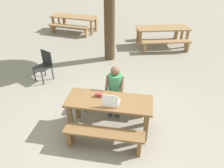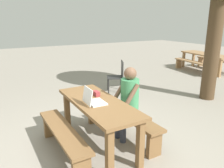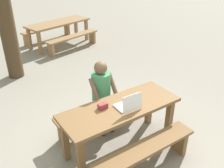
{
  "view_description": "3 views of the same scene",
  "coord_description": "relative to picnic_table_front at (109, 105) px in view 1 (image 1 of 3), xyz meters",
  "views": [
    {
      "loc": [
        0.66,
        -3.51,
        3.49
      ],
      "look_at": [
        0.02,
        0.25,
        1.03
      ],
      "focal_mm": 34.35,
      "sensor_mm": 36.0,
      "label": 1
    },
    {
      "loc": [
        2.95,
        -1.45,
        2.0
      ],
      "look_at": [
        0.02,
        0.25,
        1.03
      ],
      "focal_mm": 35.61,
      "sensor_mm": 36.0,
      "label": 2
    },
    {
      "loc": [
        -1.82,
        -2.44,
        2.77
      ],
      "look_at": [
        0.02,
        0.25,
        1.03
      ],
      "focal_mm": 39.9,
      "sensor_mm": 36.0,
      "label": 3
    }
  ],
  "objects": [
    {
      "name": "person_seated",
      "position": [
        0.03,
        0.55,
        0.1
      ],
      "size": [
        0.42,
        0.41,
        1.27
      ],
      "color": "#333847",
      "rests_on": "ground"
    },
    {
      "name": "bench_mid_north",
      "position": [
        1.1,
        5.79,
        -0.31
      ],
      "size": [
        1.9,
        0.74,
        0.44
      ],
      "rotation": [
        0.0,
        0.0,
        0.24
      ],
      "color": "#9E754C",
      "rests_on": "ground"
    },
    {
      "name": "bench_rear_north",
      "position": [
        -2.76,
        6.88,
        -0.31
      ],
      "size": [
        1.98,
        0.56,
        0.44
      ],
      "rotation": [
        0.0,
        0.0,
        -0.14
      ],
      "color": "#9E754C",
      "rests_on": "ground"
    },
    {
      "name": "bench_rear_south",
      "position": [
        -2.92,
        5.68,
        -0.31
      ],
      "size": [
        1.98,
        0.56,
        0.44
      ],
      "rotation": [
        0.0,
        0.0,
        -0.14
      ],
      "color": "#9E754C",
      "rests_on": "ground"
    },
    {
      "name": "bench_far",
      "position": [
        0.0,
        0.59,
        -0.31
      ],
      "size": [
        1.61,
        0.3,
        0.45
      ],
      "color": "brown",
      "rests_on": "ground"
    },
    {
      "name": "bench_near",
      "position": [
        0.0,
        -0.59,
        -0.31
      ],
      "size": [
        1.61,
        0.3,
        0.45
      ],
      "color": "brown",
      "rests_on": "ground"
    },
    {
      "name": "small_pouch",
      "position": [
        -0.24,
        0.1,
        0.17
      ],
      "size": [
        0.14,
        0.08,
        0.08
      ],
      "color": "#993338",
      "rests_on": "picnic_table_front"
    },
    {
      "name": "laptop",
      "position": [
        0.06,
        -0.11,
        0.2
      ],
      "size": [
        0.33,
        0.31,
        0.26
      ],
      "rotation": [
        0.0,
        0.0,
        3.1
      ],
      "color": "white",
      "rests_on": "picnic_table_front"
    },
    {
      "name": "picnic_table_mid",
      "position": [
        1.26,
        5.13,
        -0.0
      ],
      "size": [
        2.21,
        1.23,
        0.76
      ],
      "rotation": [
        0.0,
        0.0,
        0.24
      ],
      "color": "#9E754C",
      "rests_on": "ground"
    },
    {
      "name": "picnic_table_front",
      "position": [
        0.0,
        0.0,
        0.0
      ],
      "size": [
        1.81,
        0.68,
        0.78
      ],
      "color": "brown",
      "rests_on": "ground"
    },
    {
      "name": "plastic_chair",
      "position": [
        -2.31,
        1.79,
        -0.17
      ],
      "size": [
        0.59,
        0.59,
        0.9
      ],
      "rotation": [
        0.0,
        0.0,
        5.82
      ],
      "color": "#262626",
      "rests_on": "ground"
    },
    {
      "name": "ground_plane",
      "position": [
        0.0,
        0.0,
        -0.65
      ],
      "size": [
        30.0,
        30.0,
        0.0
      ],
      "primitive_type": "plane",
      "color": "gray"
    },
    {
      "name": "bench_mid_south",
      "position": [
        1.42,
        4.48,
        -0.31
      ],
      "size": [
        1.9,
        0.74,
        0.44
      ],
      "rotation": [
        0.0,
        0.0,
        0.24
      ],
      "color": "#9E754C",
      "rests_on": "ground"
    },
    {
      "name": "picnic_table_rear",
      "position": [
        -2.84,
        6.28,
        -0.03
      ],
      "size": [
        2.26,
        1.04,
        0.71
      ],
      "rotation": [
        0.0,
        0.0,
        -0.14
      ],
      "color": "#9E754C",
      "rests_on": "ground"
    }
  ]
}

